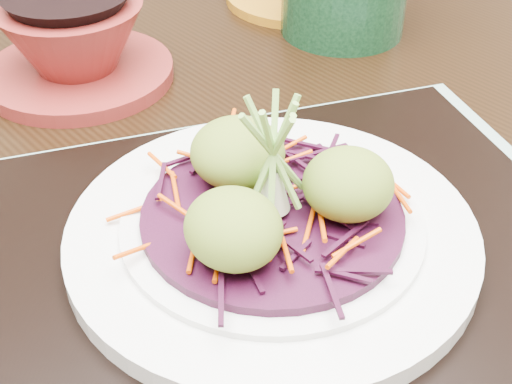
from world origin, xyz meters
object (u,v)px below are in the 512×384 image
terracotta_bowl_set (75,47)px  white_plate (272,232)px  serving_tray (272,253)px  dining_table (163,327)px

terracotta_bowl_set → white_plate: bearing=-87.0°
serving_tray → dining_table: bearing=136.0°
serving_tray → terracotta_bowl_set: 0.32m
white_plate → terracotta_bowl_set: (-0.02, 0.32, 0.00)m
white_plate → dining_table: bearing=122.6°
dining_table → white_plate: 0.17m
dining_table → serving_tray: 0.15m
terracotta_bowl_set → dining_table: bearing=-98.3°
dining_table → serving_tray: size_ratio=3.44×
serving_tray → terracotta_bowl_set: terracotta_bowl_set is taller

